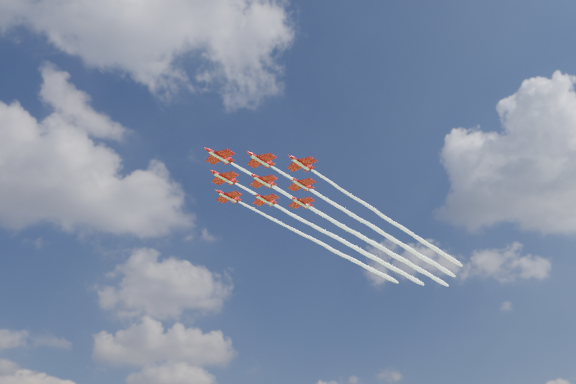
% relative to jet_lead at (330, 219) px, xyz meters
% --- Properties ---
extents(jet_lead, '(97.23, 54.74, 2.57)m').
position_rel_jet_lead_xyz_m(jet_lead, '(0.00, 0.00, 0.00)').
color(jet_lead, '#AF090C').
extents(jet_row2_port, '(97.23, 54.74, 2.57)m').
position_rel_jet_lead_xyz_m(jet_row2_port, '(11.40, -2.28, 0.00)').
color(jet_row2_port, '#AF090C').
extents(jet_row2_starb, '(97.23, 54.74, 2.57)m').
position_rel_jet_lead_xyz_m(jet_row2_starb, '(4.31, 10.80, 0.00)').
color(jet_row2_starb, '#AF090C').
extents(jet_row3_port, '(97.23, 54.74, 2.57)m').
position_rel_jet_lead_xyz_m(jet_row3_port, '(22.80, -4.56, 0.00)').
color(jet_row3_port, '#AF090C').
extents(jet_row3_centre, '(97.23, 54.74, 2.57)m').
position_rel_jet_lead_xyz_m(jet_row3_centre, '(15.71, 8.52, 0.00)').
color(jet_row3_centre, '#AF090C').
extents(jet_row3_starb, '(97.23, 54.74, 2.57)m').
position_rel_jet_lead_xyz_m(jet_row3_starb, '(8.62, 21.60, 0.00)').
color(jet_row3_starb, '#AF090C').
extents(jet_row4_port, '(97.23, 54.74, 2.57)m').
position_rel_jet_lead_xyz_m(jet_row4_port, '(27.11, 6.24, 0.00)').
color(jet_row4_port, '#AF090C').
extents(jet_row4_starb, '(97.23, 54.74, 2.57)m').
position_rel_jet_lead_xyz_m(jet_row4_starb, '(20.02, 19.32, 0.00)').
color(jet_row4_starb, '#AF090C').
extents(jet_tail, '(97.23, 54.74, 2.57)m').
position_rel_jet_lead_xyz_m(jet_tail, '(31.42, 17.03, 0.00)').
color(jet_tail, '#AF090C').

